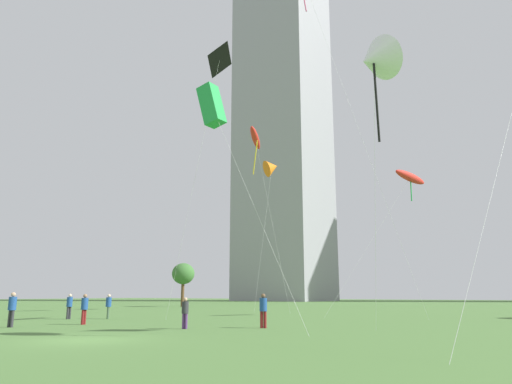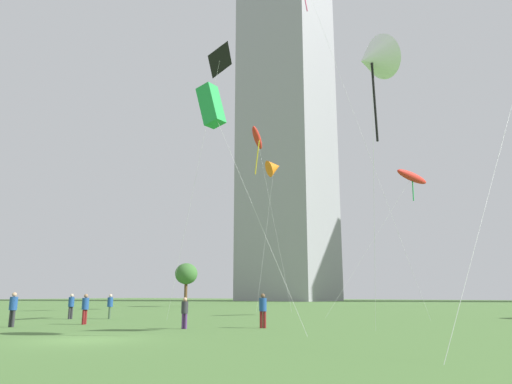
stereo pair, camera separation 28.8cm
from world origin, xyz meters
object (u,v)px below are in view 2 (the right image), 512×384
Objects in this scene: kite_flying_7 at (412,177)px; park_tree_2 at (186,274)px; kite_flying_2 at (211,106)px; kite_flying_0 at (274,167)px; distant_highrise_1 at (286,124)px; person_standing_1 at (263,308)px; person_standing_5 at (13,307)px; person_standing_3 at (71,304)px; person_standing_4 at (110,304)px; kite_flying_8 at (257,138)px; person_standing_0 at (85,307)px; person_standing_2 at (185,311)px; kite_flying_1 at (219,62)px; kite_flying_5 at (372,59)px.

kite_flying_7 is 37.48m from park_tree_2.
kite_flying_7 is (6.13, 19.49, -0.73)m from kite_flying_2.
kite_flying_0 is 0.18× the size of distant_highrise_1.
distant_highrise_1 is at bearing 103.68° from park_tree_2.
park_tree_2 is at bearing -70.39° from distant_highrise_1.
person_standing_5 is (-11.88, -6.43, 0.04)m from person_standing_1.
person_standing_3 is 101.92m from distant_highrise_1.
kite_flying_8 reaches higher than person_standing_4.
person_standing_0 is at bearing -176.07° from kite_flying_2.
person_standing_1 reaches higher than person_standing_2.
kite_flying_1 is 40.24m from park_tree_2.
kite_flying_0 is 76.95m from distant_highrise_1.
kite_flying_5 is 29.59m from kite_flying_8.
person_standing_1 is 16.28m from person_standing_3.
person_standing_5 is at bearing -131.16° from kite_flying_1.
person_standing_1 is 42.87m from park_tree_2.
person_standing_4 is (2.11, 1.68, -0.01)m from person_standing_3.
kite_flying_2 is (10.84, -26.42, -4.10)m from kite_flying_0.
kite_flying_1 is (11.71, 1.31, 16.19)m from person_standing_3.
person_standing_4 is 9.03m from person_standing_5.
person_standing_0 is 17.88m from kite_flying_1.
person_standing_1 is 13.51m from person_standing_5.
person_standing_0 is 3.84m from person_standing_5.
kite_flying_5 reaches higher than person_standing_4.
person_standing_1 is at bearing -161.48° from person_standing_5.
person_standing_3 is (-16.26, 0.64, -0.01)m from person_standing_1.
person_standing_4 is 32.33m from park_tree_2.
kite_flying_1 is 0.19× the size of distant_highrise_1.
kite_flying_5 is at bearing -6.80° from kite_flying_2.
kite_flying_1 is (7.32, 8.37, 16.14)m from person_standing_5.
person_standing_1 is 4.06m from person_standing_2.
person_standing_0 is 0.13× the size of kite_flying_2.
kite_flying_7 is at bearing -118.70° from person_standing_2.
kite_flying_2 is at bearing -67.69° from kite_flying_0.
person_standing_3 reaches higher than person_standing_0.
person_standing_5 is (4.39, -7.06, 0.05)m from person_standing_3.
kite_flying_8 is at bearing -11.03° from person_standing_3.
person_standing_2 is at bearing -165.89° from person_standing_5.
kite_flying_5 is at bearing -48.78° from kite_flying_8.
kite_flying_0 is at bearing -88.16° from person_standing_1.
kite_flying_5 is 0.14× the size of distant_highrise_1.
person_standing_2 is 12.02m from person_standing_4.
kite_flying_1 is at bearing -119.85° from kite_flying_7.
person_standing_1 reaches higher than person_standing_3.
person_standing_3 is at bearing -64.44° from park_tree_2.
kite_flying_0 reaches higher than kite_flying_7.
person_standing_2 is at bearing -50.19° from park_tree_2.
park_tree_2 is (-18.47, 36.51, 3.39)m from person_standing_5.
kite_flying_0 is (-12.78, 24.12, 15.02)m from person_standing_1.
kite_flying_0 reaches higher than person_standing_4.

